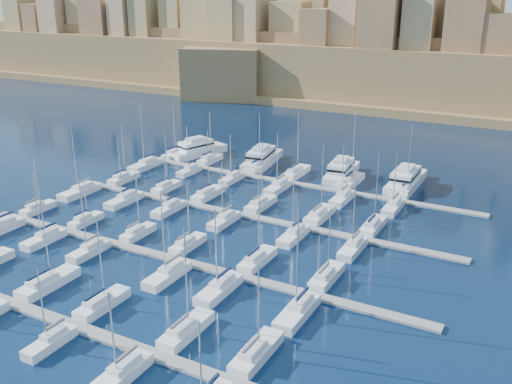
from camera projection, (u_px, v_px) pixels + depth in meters
The scene contains 51 objects.
ground at pixel (216, 234), 102.18m from camera, with size 600.00×600.00×0.00m, color black.
pontoon_near at pixel (77, 327), 73.95m from camera, with size 84.00×2.00×0.40m, color slate.
pontoon_mid_near at pixel (177, 260), 92.17m from camera, with size 84.00×2.00×0.40m, color slate.
pontoon_mid_far at pixel (244, 215), 110.39m from camera, with size 84.00×2.00×0.40m, color slate.
pontoon_far at pixel (292, 183), 128.61m from camera, with size 84.00×2.00×0.40m, color slate.
sailboat_2 at pixel (48, 283), 83.86m from camera, with size 3.03×10.08×15.83m.
sailboat_3 at pixel (102, 304), 78.40m from camera, with size 2.65×8.84×12.92m.
sailboat_4 at pixel (186, 330), 72.30m from camera, with size 2.75×9.18×14.87m.
sailboat_5 at pixel (256, 353), 67.82m from camera, with size 2.79×9.29×12.48m.
sailboat_9 at pixel (51, 342), 69.95m from camera, with size 2.17×7.24×11.10m.
sailboat_10 at pixel (120, 375), 63.96m from camera, with size 2.68×8.94×11.87m.
sailboat_12 at pixel (38, 208), 112.42m from camera, with size 2.28×7.59×11.18m.
sailboat_13 at pixel (86, 220), 106.60m from camera, with size 2.20×7.35×9.99m.
sailboat_14 at pixel (138, 233), 101.20m from camera, with size 2.29×7.65×12.05m.
sailboat_15 at pixel (188, 244), 96.63m from camera, with size 2.41×8.05×11.73m.
sailboat_16 at pixel (257, 260), 91.07m from camera, with size 2.67×8.92×13.93m.
sailboat_17 at pixel (326, 277), 85.75m from camera, with size 2.66×8.86×12.19m.
sailboat_19 at pixel (44, 239), 98.68m from camera, with size 2.53×8.43×13.04m.
sailboat_20 at pixel (89, 251), 94.23m from camera, with size 2.43×8.09×13.36m.
sailboat_21 at pixel (168, 274), 86.37m from camera, with size 2.78×9.25×14.04m.
sailboat_22 at pixel (219, 289), 82.21m from camera, with size 2.81×9.37×13.65m.
sailboat_23 at pixel (298, 311), 76.45m from camera, with size 2.92×9.73×16.25m.
sailboat_24 at pixel (124, 178), 129.97m from camera, with size 2.60×8.66×13.35m.
sailboat_25 at pixel (166, 187), 124.24m from camera, with size 2.42×8.06×13.48m.
sailboat_26 at pixel (208, 194), 120.09m from camera, with size 2.78×9.26×14.59m.
sailboat_27 at pixel (261, 204), 114.44m from camera, with size 2.79×9.29×13.99m.
sailboat_28 at pixel (320, 215), 108.95m from camera, with size 2.92×9.73×14.68m.
sailboat_29 at pixel (373, 226), 103.95m from camera, with size 2.74×9.13×14.75m.
sailboat_30 at pixel (80, 191), 121.66m from camera, with size 3.09×10.31×15.75m.
sailboat_31 at pixel (124, 200), 116.77m from camera, with size 2.81×9.38×14.20m.
sailboat_32 at pixel (169, 208), 112.24m from camera, with size 2.55×8.51×11.80m.
sailboat_33 at pixel (224, 220), 106.57m from camera, with size 2.53×8.43×12.66m.
sailboat_34 at pixel (294, 235), 99.99m from camera, with size 2.63×8.77×14.29m.
sailboat_35 at pixel (353, 248), 95.19m from camera, with size 2.59×8.62×13.34m.
sailboat_36 at pixel (174, 154), 148.83m from camera, with size 2.49×8.31×12.96m.
sailboat_37 at pixel (210, 160), 144.09m from camera, with size 2.60×8.65×13.34m.
sailboat_38 at pixel (258, 167), 137.93m from camera, with size 2.64×8.81×14.19m.
sailboat_39 at pixel (296, 172), 134.07m from camera, with size 3.03×10.12×15.41m.
sailboat_40 at pixel (351, 181), 128.19m from camera, with size 3.14×10.46×16.58m.
sailboat_41 at pixel (406, 190), 122.16m from camera, with size 2.83×9.43×15.50m.
sailboat_42 at pixel (146, 165), 139.88m from camera, with size 3.08×10.28×16.32m.
sailboat_43 at pixel (190, 171), 135.47m from camera, with size 2.34×7.79×11.86m.
sailboat_44 at pixel (232, 178), 130.05m from camera, with size 2.43×8.10×11.33m.
sailboat_45 at pixel (278, 187), 124.28m from camera, with size 2.73×9.10×13.22m.
sailboat_46 at pixel (342, 198), 117.74m from camera, with size 2.68×8.93×12.40m.
sailboat_47 at pixel (393, 207), 113.03m from camera, with size 2.63×8.77×12.52m.
motor_yacht_a at pixel (197, 149), 149.95m from camera, with size 9.64×16.75×5.25m.
motor_yacht_b at pixel (262, 158), 142.11m from camera, with size 7.80×18.13×5.25m.
motor_yacht_c at pixel (341, 171), 132.20m from camera, with size 6.68×16.92×5.25m.
motor_yacht_d at pixel (406, 179), 126.11m from camera, with size 5.38×17.86×5.25m.
fortified_city at pixel (424, 60), 225.85m from camera, with size 460.00×108.95×59.52m.
Camera 1 is at (50.78, -78.96, 41.67)m, focal length 40.00 mm.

